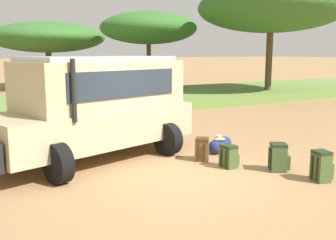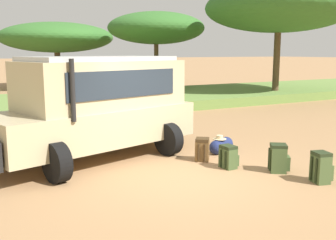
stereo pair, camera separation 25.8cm
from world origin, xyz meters
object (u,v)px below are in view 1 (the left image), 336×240
at_px(safari_vehicle, 97,105).
at_px(duffel_bag_low_black_case, 220,145).
at_px(backpack_beside_front_wheel, 229,157).
at_px(backpack_cluster_center, 279,158).
at_px(acacia_tree_centre_back, 149,28).
at_px(backpack_outermost, 321,166).
at_px(acacia_tree_left_mid, 48,37).
at_px(acacia_tree_right_mid, 271,8).
at_px(backpack_near_rear_wheel, 202,149).

relative_size(safari_vehicle, duffel_bag_low_black_case, 6.55).
distance_m(backpack_beside_front_wheel, backpack_cluster_center, 1.07).
height_order(safari_vehicle, duffel_bag_low_black_case, safari_vehicle).
bearing_deg(acacia_tree_centre_back, duffel_bag_low_black_case, -110.81).
bearing_deg(backpack_beside_front_wheel, backpack_outermost, -59.30).
bearing_deg(backpack_outermost, safari_vehicle, 129.98).
relative_size(acacia_tree_left_mid, acacia_tree_right_mid, 0.96).
bearing_deg(safari_vehicle, acacia_tree_right_mid, 29.93).
bearing_deg(duffel_bag_low_black_case, backpack_beside_front_wheel, -119.54).
relative_size(backpack_near_rear_wheel, duffel_bag_low_black_case, 0.65).
xyz_separation_m(backpack_beside_front_wheel, backpack_cluster_center, (0.76, -0.75, 0.05)).
xyz_separation_m(acacia_tree_centre_back, acacia_tree_right_mid, (4.05, -6.53, 0.84)).
bearing_deg(backpack_near_rear_wheel, acacia_tree_centre_back, 66.92).
xyz_separation_m(safari_vehicle, acacia_tree_centre_back, (8.54, 13.78, 2.73)).
distance_m(backpack_cluster_center, acacia_tree_centre_back, 18.00).
relative_size(backpack_outermost, acacia_tree_left_mid, 0.08).
height_order(backpack_outermost, acacia_tree_left_mid, acacia_tree_left_mid).
bearing_deg(acacia_tree_centre_back, safari_vehicle, -121.79).
distance_m(backpack_outermost, acacia_tree_centre_back, 18.79).
distance_m(safari_vehicle, acacia_tree_centre_back, 16.44).
bearing_deg(safari_vehicle, acacia_tree_left_mid, 79.57).
bearing_deg(acacia_tree_centre_back, backpack_cluster_center, -108.30).
relative_size(duffel_bag_low_black_case, acacia_tree_right_mid, 0.10).
relative_size(safari_vehicle, backpack_cluster_center, 8.98).
xyz_separation_m(backpack_near_rear_wheel, acacia_tree_left_mid, (1.51, 20.85, 3.27)).
bearing_deg(acacia_tree_right_mid, backpack_cluster_center, -133.25).
distance_m(backpack_outermost, acacia_tree_right_mid, 15.22).
distance_m(safari_vehicle, acacia_tree_right_mid, 14.96).
height_order(backpack_near_rear_wheel, duffel_bag_low_black_case, backpack_near_rear_wheel).
bearing_deg(safari_vehicle, backpack_outermost, -50.02).
distance_m(safari_vehicle, backpack_outermost, 5.13).
bearing_deg(backpack_outermost, acacia_tree_left_mid, 89.16).
bearing_deg(backpack_near_rear_wheel, safari_vehicle, 145.72).
relative_size(backpack_near_rear_wheel, acacia_tree_left_mid, 0.07).
bearing_deg(backpack_cluster_center, backpack_near_rear_wheel, 121.63).
relative_size(backpack_outermost, duffel_bag_low_black_case, 0.74).
relative_size(backpack_near_rear_wheel, acacia_tree_right_mid, 0.07).
xyz_separation_m(backpack_beside_front_wheel, backpack_near_rear_wheel, (-0.18, 0.78, 0.02)).
bearing_deg(acacia_tree_right_mid, safari_vehicle, -150.07).
distance_m(acacia_tree_centre_back, acacia_tree_right_mid, 7.73).
height_order(acacia_tree_left_mid, acacia_tree_centre_back, acacia_tree_centre_back).
bearing_deg(backpack_cluster_center, duffel_bag_low_black_case, 92.54).
distance_m(backpack_outermost, acacia_tree_left_mid, 23.53).
bearing_deg(backpack_cluster_center, acacia_tree_right_mid, 46.75).
relative_size(acacia_tree_centre_back, acacia_tree_right_mid, 0.75).
bearing_deg(acacia_tree_centre_back, acacia_tree_left_mid, 131.21).
distance_m(safari_vehicle, duffel_bag_low_black_case, 3.28).
relative_size(duffel_bag_low_black_case, acacia_tree_left_mid, 0.11).
height_order(backpack_beside_front_wheel, acacia_tree_centre_back, acacia_tree_centre_back).
relative_size(backpack_cluster_center, acacia_tree_centre_back, 0.10).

